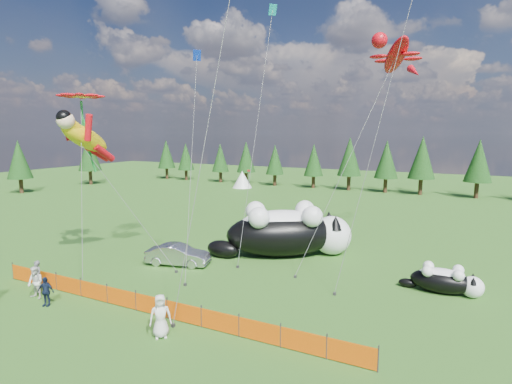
# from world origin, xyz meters

# --- Properties ---
(ground) EXTENTS (160.00, 160.00, 0.00)m
(ground) POSITION_xyz_m (0.00, 0.00, 0.00)
(ground) COLOR #113609
(ground) RESTS_ON ground
(safety_fence) EXTENTS (22.06, 0.06, 1.10)m
(safety_fence) POSITION_xyz_m (0.00, -3.00, 0.50)
(safety_fence) COLOR #262626
(safety_fence) RESTS_ON ground
(tree_line) EXTENTS (90.00, 4.00, 8.00)m
(tree_line) POSITION_xyz_m (0.00, 45.00, 4.00)
(tree_line) COLOR black
(tree_line) RESTS_ON ground
(festival_tents) EXTENTS (50.00, 3.20, 2.80)m
(festival_tents) POSITION_xyz_m (11.00, 40.00, 1.40)
(festival_tents) COLOR white
(festival_tents) RESTS_ON ground
(cat_large) EXTENTS (9.72, 7.52, 3.91)m
(cat_large) POSITION_xyz_m (2.47, 9.10, 1.86)
(cat_large) COLOR black
(cat_large) RESTS_ON ground
(cat_small) EXTENTS (4.47, 1.60, 1.61)m
(cat_small) POSITION_xyz_m (13.09, 6.50, 0.77)
(cat_small) COLOR black
(cat_small) RESTS_ON ground
(car) EXTENTS (4.60, 2.59, 1.43)m
(car) POSITION_xyz_m (-3.49, 3.75, 0.72)
(car) COLOR #B6B6BB
(car) RESTS_ON ground
(spectator_a) EXTENTS (0.71, 0.51, 1.82)m
(spectator_a) POSITION_xyz_m (-7.79, -3.60, 0.91)
(spectator_a) COLOR #5C5B61
(spectator_a) RESTS_ON ground
(spectator_b) EXTENTS (0.88, 0.52, 1.80)m
(spectator_b) POSITION_xyz_m (-6.99, -4.28, 0.90)
(spectator_b) COLOR silver
(spectator_b) RESTS_ON ground
(spectator_c) EXTENTS (1.02, 0.73, 1.56)m
(spectator_c) POSITION_xyz_m (-5.65, -4.65, 0.78)
(spectator_c) COLOR #131D35
(spectator_c) RESTS_ON ground
(spectator_e) EXTENTS (1.14, 1.11, 1.97)m
(spectator_e) POSITION_xyz_m (1.88, -4.54, 0.98)
(spectator_e) COLOR silver
(spectator_e) RESTS_ON ground
(superhero_kite) EXTENTS (7.68, 4.20, 11.48)m
(superhero_kite) POSITION_xyz_m (-8.32, 0.74, 8.69)
(superhero_kite) COLOR #DAB30B
(superhero_kite) RESTS_ON ground
(gecko_kite) EXTENTS (7.26, 10.42, 16.40)m
(gecko_kite) POSITION_xyz_m (9.12, 11.66, 14.15)
(gecko_kite) COLOR red
(gecko_kite) RESTS_ON ground
(flower_kite) EXTENTS (5.84, 5.97, 12.60)m
(flower_kite) POSITION_xyz_m (-8.99, 1.20, 11.22)
(flower_kite) COLOR red
(flower_kite) RESTS_ON ground
(diamond_kite_a) EXTENTS (3.72, 6.84, 16.02)m
(diamond_kite_a) POSITION_xyz_m (-3.79, 6.90, 13.82)
(diamond_kite_a) COLOR #0C2CB8
(diamond_kite_a) RESTS_ON ground
(diamond_kite_d) EXTENTS (1.25, 7.62, 19.73)m
(diamond_kite_d) POSITION_xyz_m (-0.17, 11.76, 17.56)
(diamond_kite_d) COLOR #0D9A9D
(diamond_kite_d) RESTS_ON ground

